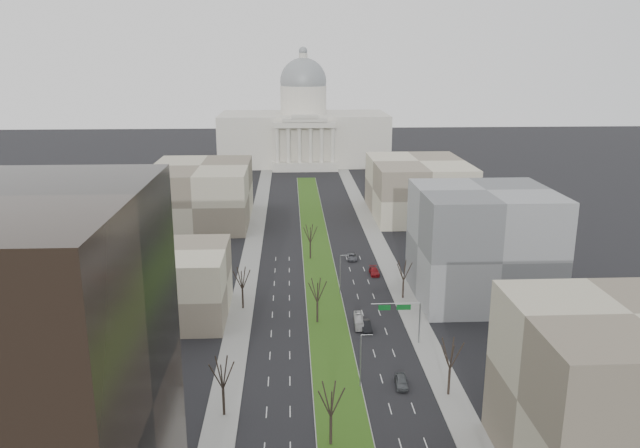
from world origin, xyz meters
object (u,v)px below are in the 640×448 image
object	(u,v)px
car_red	(374,271)
car_grey_near	(401,381)
car_grey_far	(352,257)
box_van	(359,321)

from	to	relation	value
car_red	car_grey_near	bearing A→B (deg)	-93.22
car_grey_far	box_van	size ratio (longest dim) A/B	0.76
car_red	box_van	world-z (taller)	box_van
car_grey_near	box_van	bearing A→B (deg)	105.04
car_grey_near	car_grey_far	distance (m)	64.06
car_grey_far	box_van	xyz separation A→B (m)	(-2.73, -40.60, 0.23)
car_grey_near	car_grey_far	world-z (taller)	car_grey_near
car_grey_near	car_red	xyz separation A→B (m)	(2.67, 52.45, -0.05)
box_van	car_red	bearing A→B (deg)	79.51
car_grey_near	box_van	xyz separation A→B (m)	(-4.28, 23.44, 0.12)
car_grey_near	box_van	distance (m)	23.83
car_grey_near	car_red	world-z (taller)	car_grey_near
car_grey_near	car_red	distance (m)	52.52
car_red	car_grey_far	bearing A→B (deg)	109.70
car_red	box_van	size ratio (longest dim) A/B	0.78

